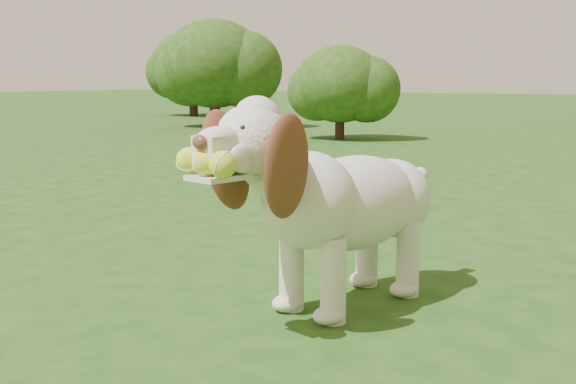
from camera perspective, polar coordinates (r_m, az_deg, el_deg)
The scene contains 5 objects.
ground at distance 3.01m, azimuth -8.75°, elevation -9.31°, with size 80.00×80.00×0.00m, color #1B4112.
dog at distance 2.91m, azimuth 3.75°, elevation -0.34°, with size 0.60×1.35×0.88m.
shrub_a at distance 11.09m, azimuth 4.14°, elevation 8.49°, with size 1.37×1.37×1.42m.
shrub_g at distance 18.09m, azimuth -7.53°, elevation 9.88°, with size 2.01×2.01×2.09m.
shrub_e at distance 13.84m, azimuth -5.85°, elevation 10.04°, with size 1.96×1.96×2.03m.
Camera 1 is at (1.95, -2.08, 0.94)m, focal length 45.00 mm.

